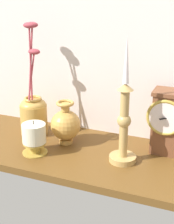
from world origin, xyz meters
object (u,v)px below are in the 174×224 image
object	(u,v)px
mantel_clock	(166,121)
brass_vase_jar	(34,111)
brass_vase_bulbous	(66,124)
candlestick_tall_left	(124,123)
pillar_candle_front	(34,137)

from	to	relation	value
mantel_clock	brass_vase_jar	xyz separation A→B (cm)	(-47.02, -2.67, -2.19)
brass_vase_bulbous	brass_vase_jar	size ratio (longest dim) A/B	0.38
brass_vase_jar	candlestick_tall_left	bearing A→B (deg)	-12.73
brass_vase_jar	pillar_candle_front	size ratio (longest dim) A/B	3.49
brass_vase_bulbous	brass_vase_jar	world-z (taller)	brass_vase_jar
candlestick_tall_left	brass_vase_jar	xyz separation A→B (cm)	(-36.13, 8.16, -4.04)
brass_vase_bulbous	pillar_candle_front	bearing A→B (deg)	-120.53
pillar_candle_front	candlestick_tall_left	bearing A→B (deg)	11.27
candlestick_tall_left	pillar_candle_front	size ratio (longest dim) A/B	3.49
mantel_clock	brass_vase_bulbous	xyz separation A→B (cm)	(-32.73, -5.89, -4.02)
mantel_clock	brass_vase_bulbous	bearing A→B (deg)	-169.80
mantel_clock	candlestick_tall_left	size ratio (longest dim) A/B	0.53
mantel_clock	pillar_candle_front	distance (cm)	42.60
mantel_clock	brass_vase_bulbous	size ratio (longest dim) A/B	1.39
brass_vase_bulbous	pillar_candle_front	distance (cm)	12.30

